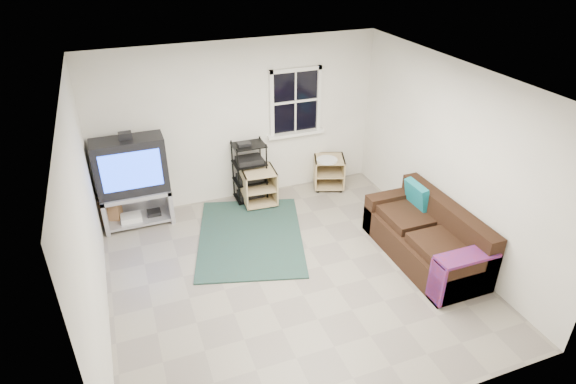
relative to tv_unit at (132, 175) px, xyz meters
name	(u,v)px	position (x,y,z in m)	size (l,w,h in m)	color
room	(295,106)	(2.69, 0.25, 0.65)	(4.60, 4.62, 4.60)	gray
tv_unit	(132,175)	(0.00, 0.00, 0.00)	(1.02, 0.51, 1.50)	#A4A4AC
av_rack	(250,175)	(1.82, 0.07, -0.37)	(0.52, 0.38, 1.04)	black
side_table_left	(258,185)	(1.92, -0.08, -0.49)	(0.56, 0.56, 0.61)	tan
side_table_right	(329,170)	(3.24, 0.03, -0.50)	(0.65, 0.65, 0.58)	tan
sofa	(427,238)	(3.63, -2.33, -0.51)	(0.85, 1.92, 0.88)	black
shag_rug	(250,236)	(1.49, -1.01, -0.81)	(1.50, 2.07, 0.02)	black
paper_bag	(110,211)	(-0.41, 0.12, -0.60)	(0.31, 0.20, 0.44)	#976843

